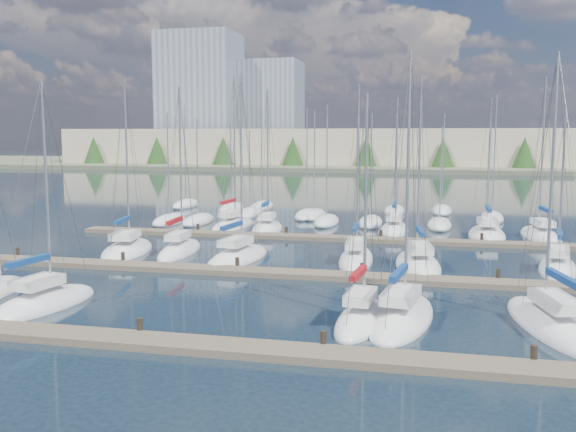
% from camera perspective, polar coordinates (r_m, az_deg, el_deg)
% --- Properties ---
extents(ground, '(400.00, 400.00, 0.00)m').
position_cam_1_polar(ground, '(82.59, 7.13, 1.21)').
color(ground, '#1A2935').
rests_on(ground, ground).
extents(dock_near, '(44.00, 1.93, 1.10)m').
position_cam_1_polar(dock_near, '(26.52, -5.90, -11.53)').
color(dock_near, '#6B5E4C').
rests_on(dock_near, ground).
extents(dock_mid, '(44.00, 1.93, 1.10)m').
position_cam_1_polar(dock_mid, '(39.55, 0.65, -5.17)').
color(dock_mid, '#6B5E4C').
rests_on(dock_mid, ground).
extents(dock_far, '(44.00, 1.93, 1.10)m').
position_cam_1_polar(dock_far, '(53.08, 3.86, -1.98)').
color(dock_far, '#6B5E4C').
rests_on(dock_far, ground).
extents(sailboat_f, '(4.41, 9.51, 13.07)m').
position_cam_1_polar(sailboat_f, '(31.63, 22.34, -8.88)').
color(sailboat_f, white).
rests_on(sailboat_f, ground).
extents(sailboat_p, '(2.51, 7.37, 12.64)m').
position_cam_1_polar(sailboat_p, '(58.29, 9.45, -1.19)').
color(sailboat_p, white).
rests_on(sailboat_p, ground).
extents(sailboat_o, '(3.28, 7.30, 13.41)m').
position_cam_1_polar(sailboat_o, '(58.23, -1.87, -1.10)').
color(sailboat_o, white).
rests_on(sailboat_o, ground).
extents(sailboat_d, '(2.68, 6.83, 11.27)m').
position_cam_1_polar(sailboat_d, '(30.25, 6.55, -9.08)').
color(sailboat_d, white).
rests_on(sailboat_d, ground).
extents(sailboat_r, '(3.47, 8.94, 14.20)m').
position_cam_1_polar(sailboat_r, '(58.15, 21.54, -1.62)').
color(sailboat_r, white).
rests_on(sailboat_r, ground).
extents(sailboat_q, '(3.15, 8.65, 12.43)m').
position_cam_1_polar(sailboat_q, '(57.25, 17.26, -1.59)').
color(sailboat_q, white).
rests_on(sailboat_q, ground).
extents(sailboat_h, '(4.52, 8.49, 13.53)m').
position_cam_1_polar(sailboat_h, '(48.94, -14.12, -2.95)').
color(sailboat_h, white).
rests_on(sailboat_h, ground).
extents(sailboat_l, '(3.95, 8.94, 13.05)m').
position_cam_1_polar(sailboat_l, '(43.21, 11.48, -4.22)').
color(sailboat_l, white).
rests_on(sailboat_l, ground).
extents(sailboat_k, '(2.70, 8.46, 12.79)m').
position_cam_1_polar(sailboat_k, '(44.27, 6.06, -3.82)').
color(sailboat_k, white).
rests_on(sailboat_k, ground).
extents(sailboat_i, '(2.79, 7.90, 12.83)m').
position_cam_1_polar(sailboat_i, '(47.87, -9.61, -3.03)').
color(sailboat_i, white).
rests_on(sailboat_i, ground).
extents(sailboat_n, '(3.11, 8.56, 15.07)m').
position_cam_1_polar(sailboat_n, '(60.49, -4.95, -0.80)').
color(sailboat_n, white).
rests_on(sailboat_n, ground).
extents(sailboat_c, '(3.69, 7.44, 12.10)m').
position_cam_1_polar(sailboat_c, '(35.05, -20.90, -7.25)').
color(sailboat_c, white).
rests_on(sailboat_c, ground).
extents(sailboat_j, '(3.75, 8.31, 13.52)m').
position_cam_1_polar(sailboat_j, '(44.88, -4.46, -3.66)').
color(sailboat_j, white).
rests_on(sailboat_j, ground).
extents(sailboat_e, '(3.69, 8.54, 13.18)m').
position_cam_1_polar(sailboat_e, '(30.78, 10.09, -8.87)').
color(sailboat_e, white).
rests_on(sailboat_e, ground).
extents(sailboat_m, '(3.47, 7.76, 10.70)m').
position_cam_1_polar(sailboat_m, '(44.58, 22.85, -4.29)').
color(sailboat_m, white).
rests_on(sailboat_m, ground).
extents(distant_boats, '(36.93, 20.75, 13.30)m').
position_cam_1_polar(distant_boats, '(67.21, 2.05, 0.12)').
color(distant_boats, '#9EA0A5').
rests_on(distant_boats, ground).
extents(shoreline, '(400.00, 60.00, 38.00)m').
position_cam_1_polar(shoreline, '(172.84, 5.79, 6.86)').
color(shoreline, '#666B51').
rests_on(shoreline, ground).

